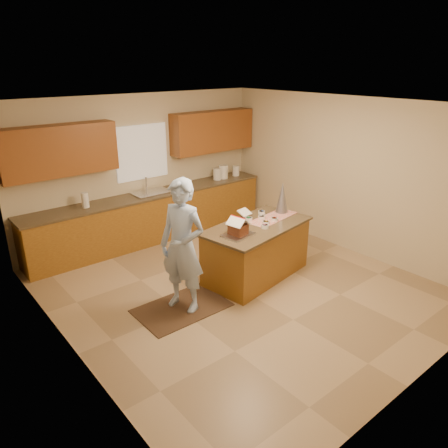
# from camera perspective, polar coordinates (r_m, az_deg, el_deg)

# --- Properties ---
(floor) EXTENTS (5.50, 5.50, 0.00)m
(floor) POSITION_cam_1_polar(r_m,az_deg,el_deg) (6.56, 1.80, -8.47)
(floor) COLOR tan
(floor) RESTS_ON ground
(ceiling) EXTENTS (5.50, 5.50, 0.00)m
(ceiling) POSITION_cam_1_polar(r_m,az_deg,el_deg) (5.73, 2.12, 15.73)
(ceiling) COLOR silver
(ceiling) RESTS_ON floor
(wall_back) EXTENTS (5.50, 5.50, 0.00)m
(wall_back) POSITION_cam_1_polar(r_m,az_deg,el_deg) (8.20, -10.95, 7.40)
(wall_back) COLOR beige
(wall_back) RESTS_ON floor
(wall_front) EXTENTS (5.50, 5.50, 0.00)m
(wall_front) POSITION_cam_1_polar(r_m,az_deg,el_deg) (4.49, 25.91, -5.98)
(wall_front) COLOR beige
(wall_front) RESTS_ON floor
(wall_left) EXTENTS (5.50, 5.50, 0.00)m
(wall_left) POSITION_cam_1_polar(r_m,az_deg,el_deg) (4.84, -20.91, -3.27)
(wall_left) COLOR beige
(wall_left) RESTS_ON floor
(wall_right) EXTENTS (5.50, 5.50, 0.00)m
(wall_right) POSITION_cam_1_polar(r_m,az_deg,el_deg) (7.83, 15.92, 6.34)
(wall_right) COLOR beige
(wall_right) RESTS_ON floor
(stone_accent) EXTENTS (0.00, 2.50, 2.50)m
(stone_accent) POSITION_cam_1_polar(r_m,az_deg,el_deg) (4.21, -16.77, -8.01)
(stone_accent) COLOR gray
(stone_accent) RESTS_ON wall_left
(window_curtain) EXTENTS (1.05, 0.03, 1.00)m
(window_curtain) POSITION_cam_1_polar(r_m,az_deg,el_deg) (8.11, -10.99, 9.42)
(window_curtain) COLOR white
(window_curtain) RESTS_ON wall_back
(back_counter_base) EXTENTS (4.80, 0.60, 0.88)m
(back_counter_base) POSITION_cam_1_polar(r_m,az_deg,el_deg) (8.21, -9.49, 0.86)
(back_counter_base) COLOR #9C6720
(back_counter_base) RESTS_ON floor
(back_counter_top) EXTENTS (4.85, 0.63, 0.04)m
(back_counter_top) POSITION_cam_1_polar(r_m,az_deg,el_deg) (8.06, -9.69, 3.93)
(back_counter_top) COLOR brown
(back_counter_top) RESTS_ON back_counter_base
(upper_cabinet_left) EXTENTS (1.85, 0.35, 0.80)m
(upper_cabinet_left) POSITION_cam_1_polar(r_m,az_deg,el_deg) (7.32, -21.30, 9.16)
(upper_cabinet_left) COLOR brown
(upper_cabinet_left) RESTS_ON wall_back
(upper_cabinet_right) EXTENTS (1.85, 0.35, 0.80)m
(upper_cabinet_right) POSITION_cam_1_polar(r_m,az_deg,el_deg) (8.78, -1.55, 12.32)
(upper_cabinet_right) COLOR brown
(upper_cabinet_right) RESTS_ON wall_back
(sink) EXTENTS (0.70, 0.45, 0.12)m
(sink) POSITION_cam_1_polar(r_m,az_deg,el_deg) (8.06, -9.68, 3.86)
(sink) COLOR silver
(sink) RESTS_ON back_counter_top
(faucet) EXTENTS (0.03, 0.03, 0.28)m
(faucet) POSITION_cam_1_polar(r_m,az_deg,el_deg) (8.17, -10.39, 5.28)
(faucet) COLOR silver
(faucet) RESTS_ON back_counter_top
(island_base) EXTENTS (1.82, 1.12, 0.83)m
(island_base) POSITION_cam_1_polar(r_m,az_deg,el_deg) (6.73, 4.35, -3.74)
(island_base) COLOR #9C6720
(island_base) RESTS_ON floor
(island_top) EXTENTS (1.91, 1.21, 0.04)m
(island_top) POSITION_cam_1_polar(r_m,az_deg,el_deg) (6.56, 4.45, -0.28)
(island_top) COLOR brown
(island_top) RESTS_ON island_base
(table_runner) EXTENTS (0.99, 0.49, 0.01)m
(table_runner) POSITION_cam_1_polar(r_m,az_deg,el_deg) (6.88, 6.59, 0.86)
(table_runner) COLOR red
(table_runner) RESTS_ON island_top
(baking_tray) EXTENTS (0.48, 0.39, 0.02)m
(baking_tray) POSITION_cam_1_polar(r_m,az_deg,el_deg) (6.14, 1.90, -1.45)
(baking_tray) COLOR silver
(baking_tray) RESTS_ON island_top
(cookbook) EXTENTS (0.23, 0.19, 0.09)m
(cookbook) POSITION_cam_1_polar(r_m,az_deg,el_deg) (6.83, 2.78, 1.58)
(cookbook) COLOR white
(cookbook) RESTS_ON island_top
(tinsel_tree) EXTENTS (0.24, 0.24, 0.52)m
(tinsel_tree) POSITION_cam_1_polar(r_m,az_deg,el_deg) (7.07, 7.81, 3.57)
(tinsel_tree) COLOR silver
(tinsel_tree) RESTS_ON island_top
(rug) EXTENTS (1.25, 0.81, 0.01)m
(rug) POSITION_cam_1_polar(r_m,az_deg,el_deg) (6.08, -5.68, -11.12)
(rug) COLOR black
(rug) RESTS_ON floor
(boy) EXTENTS (0.65, 0.79, 1.84)m
(boy) POSITION_cam_1_polar(r_m,az_deg,el_deg) (5.67, -5.59, -2.99)
(boy) COLOR #A9C4F0
(boy) RESTS_ON rug
(canister_a) EXTENTS (0.17, 0.17, 0.24)m
(canister_a) POSITION_cam_1_polar(r_m,az_deg,el_deg) (8.87, -0.92, 6.73)
(canister_a) COLOR white
(canister_a) RESTS_ON back_counter_top
(canister_b) EXTENTS (0.19, 0.19, 0.28)m
(canister_b) POSITION_cam_1_polar(r_m,az_deg,el_deg) (8.97, -0.09, 7.03)
(canister_b) COLOR white
(canister_b) RESTS_ON back_counter_top
(canister_c) EXTENTS (0.15, 0.15, 0.21)m
(canister_c) POSITION_cam_1_polar(r_m,az_deg,el_deg) (9.19, 1.60, 7.16)
(canister_c) COLOR white
(canister_c) RESTS_ON back_counter_top
(paper_towel) EXTENTS (0.12, 0.12, 0.26)m
(paper_towel) POSITION_cam_1_polar(r_m,az_deg,el_deg) (7.50, -18.14, 3.07)
(paper_towel) COLOR white
(paper_towel) RESTS_ON back_counter_top
(gingerbread_house) EXTENTS (0.30, 0.30, 0.27)m
(gingerbread_house) POSITION_cam_1_polar(r_m,az_deg,el_deg) (6.09, 1.91, -0.48)
(gingerbread_house) COLOR brown
(gingerbread_house) RESTS_ON baking_tray
(candy_bowls) EXTENTS (0.78, 0.60, 0.05)m
(candy_bowls) POSITION_cam_1_polar(r_m,az_deg,el_deg) (6.66, 4.45, 0.48)
(candy_bowls) COLOR gold
(candy_bowls) RESTS_ON island_top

